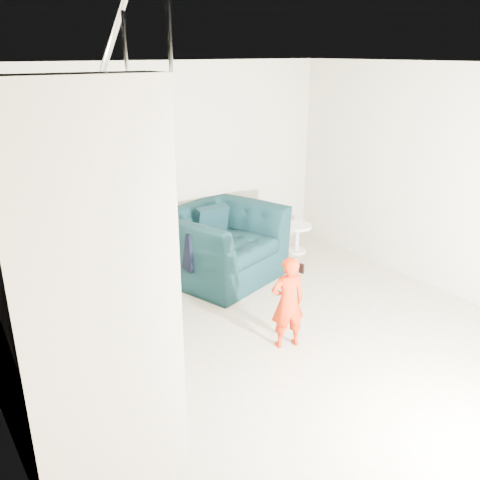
# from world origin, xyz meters

# --- Properties ---
(floor) EXTENTS (5.50, 5.50, 0.00)m
(floor) POSITION_xyz_m (0.00, 0.00, 0.00)
(floor) COLOR gray
(floor) RESTS_ON ground
(ceiling) EXTENTS (5.50, 5.50, 0.00)m
(ceiling) POSITION_xyz_m (0.00, 0.00, 2.70)
(ceiling) COLOR silver
(ceiling) RESTS_ON back_wall
(back_wall) EXTENTS (5.00, 0.00, 5.00)m
(back_wall) POSITION_xyz_m (0.00, 2.75, 1.35)
(back_wall) COLOR #B9B197
(back_wall) RESTS_ON floor
(right_wall) EXTENTS (0.00, 5.50, 5.50)m
(right_wall) POSITION_xyz_m (2.50, 0.00, 1.35)
(right_wall) COLOR #B9B197
(right_wall) RESTS_ON floor
(armchair) EXTENTS (1.71, 1.59, 0.92)m
(armchair) POSITION_xyz_m (0.46, 2.06, 0.46)
(armchair) COLOR black
(armchair) RESTS_ON floor
(toddler) EXTENTS (0.40, 0.32, 0.96)m
(toddler) POSITION_xyz_m (0.09, 0.30, 0.48)
(toddler) COLOR #971A04
(toddler) RESTS_ON floor
(side_table) EXTENTS (0.42, 0.42, 0.42)m
(side_table) POSITION_xyz_m (1.86, 2.18, 0.28)
(side_table) COLOR white
(side_table) RESTS_ON floor
(staircase) EXTENTS (1.02, 3.03, 3.62)m
(staircase) POSITION_xyz_m (-2.00, 0.55, 0.95)
(staircase) COLOR #ADA089
(staircase) RESTS_ON floor
(cushion) EXTENTS (0.45, 0.21, 0.44)m
(cushion) POSITION_xyz_m (0.45, 2.29, 0.70)
(cushion) COLOR black
(cushion) RESTS_ON armchair
(throw) EXTENTS (0.04, 0.44, 0.49)m
(throw) POSITION_xyz_m (-0.17, 1.94, 0.58)
(throw) COLOR black
(throw) RESTS_ON armchair
(phone) EXTENTS (0.03, 0.05, 0.10)m
(phone) POSITION_xyz_m (0.21, 0.24, 0.84)
(phone) COLOR black
(phone) RESTS_ON toddler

